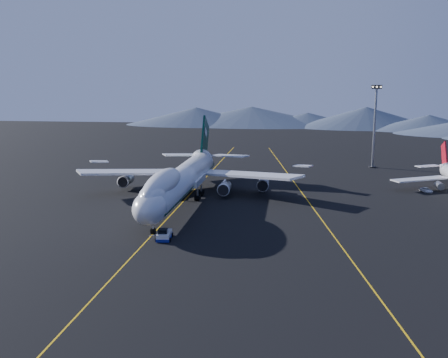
# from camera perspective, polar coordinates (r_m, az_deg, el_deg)

# --- Properties ---
(ground) EXTENTS (500.00, 500.00, 0.00)m
(ground) POSITION_cam_1_polar(r_m,az_deg,el_deg) (123.22, -4.75, -2.66)
(ground) COLOR black
(ground) RESTS_ON ground
(taxiway_line_main) EXTENTS (0.25, 220.00, 0.01)m
(taxiway_line_main) POSITION_cam_1_polar(r_m,az_deg,el_deg) (123.22, -4.75, -2.66)
(taxiway_line_main) COLOR #EEB30E
(taxiway_line_main) RESTS_ON ground
(taxiway_line_side) EXTENTS (28.08, 198.09, 0.01)m
(taxiway_line_side) POSITION_cam_1_polar(r_m,az_deg,el_deg) (130.19, 9.23, -2.03)
(taxiway_line_side) COLOR #EEB30E
(taxiway_line_side) RESTS_ON ground
(boeing_747) EXTENTS (59.62, 72.43, 19.37)m
(boeing_747) POSITION_cam_1_polar(r_m,az_deg,el_deg) (122.03, -4.79, -0.00)
(boeing_747) COLOR silver
(boeing_747) RESTS_ON ground
(pushback_tug) EXTENTS (3.26, 5.18, 2.15)m
(pushback_tug) POSITION_cam_1_polar(r_m,az_deg,el_deg) (94.69, -6.84, -6.44)
(pushback_tug) COLOR silver
(pushback_tug) RESTS_ON ground
(service_van) EXTENTS (3.02, 4.78, 1.23)m
(service_van) POSITION_cam_1_polar(r_m,az_deg,el_deg) (144.39, 22.11, -1.18)
(service_van) COLOR silver
(service_van) RESTS_ON ground
(floodlight_mast) EXTENTS (3.49, 2.62, 28.28)m
(floodlight_mast) POSITION_cam_1_polar(r_m,az_deg,el_deg) (179.65, 16.82, 5.79)
(floodlight_mast) COLOR black
(floodlight_mast) RESTS_ON ground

